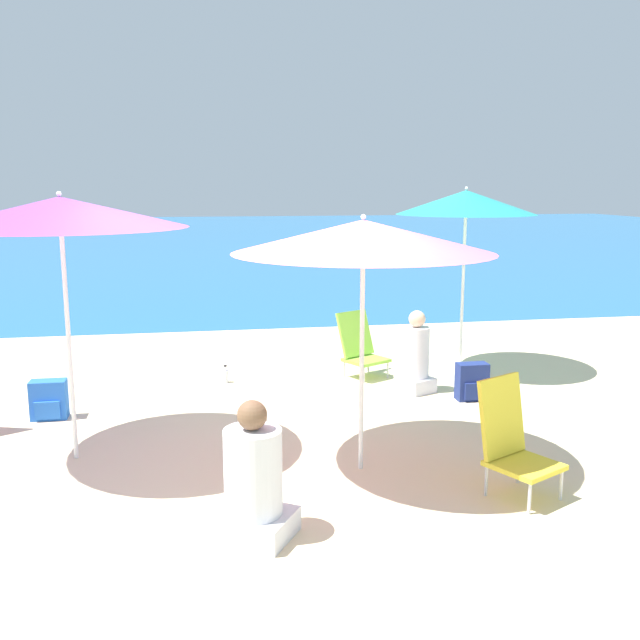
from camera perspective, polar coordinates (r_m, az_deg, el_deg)
The scene contains 12 objects.
ground_plane at distance 5.83m, azimuth -5.37°, elevation -11.73°, with size 60.00×60.00×0.00m, color beige.
sea_water at distance 30.98m, azimuth -9.29°, elevation 6.55°, with size 60.00×40.00×0.01m.
beach_umbrella_teal at distance 8.53m, azimuth 11.60°, elevation 9.19°, with size 1.63×1.63×2.20m.
beach_umbrella_purple at distance 5.94m, azimuth -20.08°, elevation 8.08°, with size 1.97×1.97×2.18m.
beach_umbrella_pink at distance 5.38m, azimuth 3.47°, elevation 6.67°, with size 2.00×2.00×2.01m.
beach_chair_lime at distance 8.38m, azimuth 3.21°, elevation -2.05°, with size 0.63×0.65×0.75m.
beach_chair_yellow at distance 5.42m, azimuth 15.08°, elevation -9.13°, with size 0.62×0.65×0.85m.
person_seated_near at distance 7.81m, azimuth 7.69°, elevation -3.02°, with size 0.43×0.46×0.90m.
person_seated_far at distance 4.66m, azimuth -5.35°, elevation -12.85°, with size 0.63×0.60×0.91m.
backpack_navy at distance 7.65m, azimuth 12.07°, elevation -4.87°, with size 0.32×0.20×0.39m.
backpack_blue at distance 7.37m, azimuth -20.87°, elevation -6.00°, with size 0.34×0.22×0.38m.
water_bottle at distance 8.22m, azimuth -7.58°, elevation -4.44°, with size 0.07×0.07×0.21m.
Camera 1 is at (-0.40, -5.37, 2.23)m, focal length 40.00 mm.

